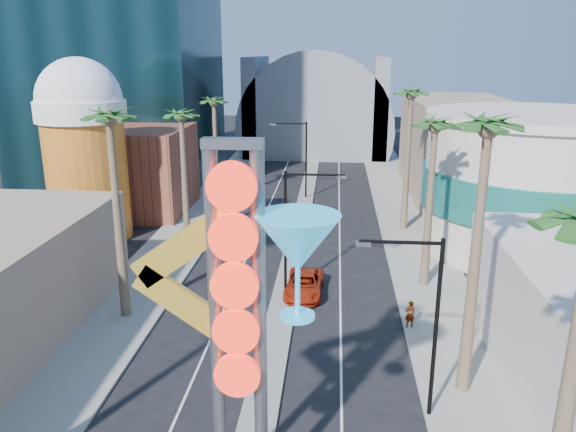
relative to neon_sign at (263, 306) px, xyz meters
name	(u,v)px	position (x,y,z in m)	size (l,w,h in m)	color
sidewalk_west	(196,220)	(-10.32, 32.04, -7.23)	(5.00, 100.00, 0.15)	gray
sidewalk_east	(408,226)	(8.68, 32.04, -7.23)	(5.00, 100.00, 0.15)	gray
median	(302,214)	(-0.82, 35.04, -7.23)	(1.60, 84.00, 0.15)	gray
brick_filler_west	(135,170)	(-16.82, 35.04, -3.31)	(10.00, 10.00, 8.00)	brown
filler_east	(458,147)	(15.18, 45.04, -2.31)	(10.00, 20.00, 10.00)	tan
beer_mug	(84,143)	(-17.82, 27.04, 0.54)	(7.00, 7.00, 14.50)	#BD5419
turquoise_building	(533,183)	(17.18, 27.04, -2.06)	(16.60, 16.60, 10.60)	beige
canopy	(316,124)	(-0.82, 69.04, -3.00)	(22.00, 16.00, 22.00)	slate
neon_sign	(263,306)	(0.00, 0.00, 0.00)	(6.53, 2.60, 12.55)	gray
streetlight_0	(294,221)	(-0.27, 17.04, -2.43)	(3.79, 0.25, 8.00)	black
streetlight_1	(301,152)	(-1.36, 41.04, -2.43)	(3.79, 0.25, 8.00)	black
streetlight_2	(425,313)	(5.91, 5.04, -2.47)	(3.45, 0.25, 8.00)	black
palm_1	(110,131)	(-9.82, 13.04, 3.52)	(2.40, 2.40, 12.70)	brown
palm_2	(181,124)	(-9.82, 27.04, 2.17)	(2.40, 2.40, 11.20)	brown
palm_3	(214,108)	(-9.82, 39.04, 2.17)	(2.40, 2.40, 11.20)	brown
palm_5	(487,147)	(8.18, 7.04, 3.96)	(2.40, 2.40, 13.20)	brown
palm_6	(435,136)	(8.18, 19.04, 2.62)	(2.40, 2.40, 11.70)	brown
palm_7	(411,103)	(8.18, 31.04, 3.52)	(2.40, 2.40, 12.70)	brown
red_pickup	(304,284)	(0.38, 17.01, -6.62)	(2.26, 4.91, 1.36)	#B7290E
pedestrian_a	(410,314)	(6.48, 12.81, -6.37)	(0.58, 0.38, 1.58)	gray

